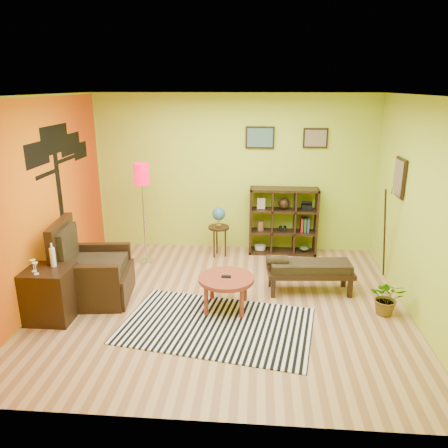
# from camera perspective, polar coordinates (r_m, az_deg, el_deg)

# --- Properties ---
(ground) EXTENTS (5.00, 5.00, 0.00)m
(ground) POSITION_cam_1_polar(r_m,az_deg,el_deg) (6.21, -0.04, -10.35)
(ground) COLOR tan
(ground) RESTS_ON ground
(room_shell) EXTENTS (5.04, 4.54, 2.82)m
(room_shell) POSITION_cam_1_polar(r_m,az_deg,el_deg) (5.61, -0.98, 6.21)
(room_shell) COLOR #B4CD37
(room_shell) RESTS_ON ground
(zebra_rug) EXTENTS (2.58, 1.84, 0.01)m
(zebra_rug) POSITION_cam_1_polar(r_m,az_deg,el_deg) (5.69, -0.93, -13.08)
(zebra_rug) COLOR white
(zebra_rug) RESTS_ON ground
(coffee_table) EXTENTS (0.75, 0.75, 0.48)m
(coffee_table) POSITION_cam_1_polar(r_m,az_deg,el_deg) (5.92, 0.30, -7.51)
(coffee_table) COLOR maroon
(coffee_table) RESTS_ON ground
(armchair) EXTENTS (1.06, 1.06, 1.15)m
(armchair) POSITION_cam_1_polar(r_m,az_deg,el_deg) (6.49, -17.04, -6.44)
(armchair) COLOR black
(armchair) RESTS_ON ground
(side_cabinet) EXTENTS (0.59, 0.54, 1.01)m
(side_cabinet) POSITION_cam_1_polar(r_m,az_deg,el_deg) (6.11, -21.80, -8.48)
(side_cabinet) COLOR black
(side_cabinet) RESTS_ON ground
(floor_lamp) EXTENTS (0.26, 0.26, 1.71)m
(floor_lamp) POSITION_cam_1_polar(r_m,az_deg,el_deg) (7.29, -10.67, 5.28)
(floor_lamp) COLOR silver
(floor_lamp) RESTS_ON ground
(globe_table) EXTENTS (0.37, 0.37, 0.90)m
(globe_table) POSITION_cam_1_polar(r_m,az_deg,el_deg) (7.61, -0.70, 0.60)
(globe_table) COLOR black
(globe_table) RESTS_ON ground
(cube_shelf) EXTENTS (1.20, 0.35, 1.20)m
(cube_shelf) POSITION_cam_1_polar(r_m,az_deg,el_deg) (7.85, 7.84, 0.36)
(cube_shelf) COLOR black
(cube_shelf) RESTS_ON ground
(bench) EXTENTS (1.28, 0.54, 0.58)m
(bench) POSITION_cam_1_polar(r_m,az_deg,el_deg) (6.50, 10.89, -5.75)
(bench) COLOR black
(bench) RESTS_ON ground
(potted_plant) EXTENTS (0.53, 0.57, 0.38)m
(potted_plant) POSITION_cam_1_polar(r_m,az_deg,el_deg) (6.25, 20.49, -9.42)
(potted_plant) COLOR #26661E
(potted_plant) RESTS_ON ground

